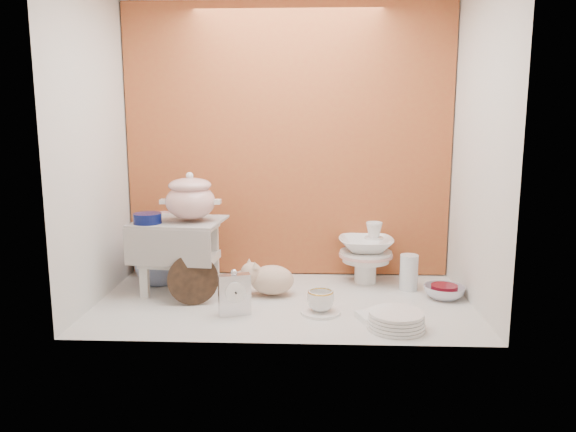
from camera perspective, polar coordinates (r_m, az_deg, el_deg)
name	(u,v)px	position (r m, az deg, el deg)	size (l,w,h in m)	color
ground	(284,302)	(2.68, -0.45, -8.95)	(1.80, 1.80, 0.00)	silver
niche_shell	(285,108)	(2.71, -0.29, 11.28)	(1.86, 1.03, 1.53)	#A55629
step_stool	(180,256)	(2.84, -11.20, -4.11)	(0.43, 0.37, 0.37)	silver
soup_tureen	(190,197)	(2.75, -10.19, 2.01)	(0.29, 0.29, 0.25)	white
cobalt_bowl	(148,218)	(2.75, -14.49, -0.24)	(0.14, 0.14, 0.05)	#091149
floral_platter	(165,244)	(3.15, -12.71, -2.85)	(0.37, 0.11, 0.36)	white
blue_white_vase	(159,259)	(3.01, -13.37, -4.44)	(0.26, 0.26, 0.27)	silver
lacquer_tray	(193,280)	(2.65, -9.91, -6.58)	(0.24, 0.06, 0.24)	black
mantel_clock	(234,293)	(2.49, -5.62, -7.98)	(0.14, 0.05, 0.21)	silver
plush_pig	(272,279)	(2.75, -1.68, -6.65)	(0.28, 0.19, 0.17)	#CAA98E
teacup_saucer	(320,312)	(2.53, 3.41, -10.00)	(0.18, 0.18, 0.01)	white
gold_rim_teacup	(321,301)	(2.51, 3.42, -8.83)	(0.12, 0.12, 0.10)	white
lattice_dish	(385,319)	(2.46, 10.09, -10.54)	(0.20, 0.20, 0.03)	white
dinner_plate_stack	(396,320)	(2.39, 11.24, -10.63)	(0.25, 0.25, 0.07)	white
crystal_bowl	(444,292)	(2.83, 16.01, -7.67)	(0.20, 0.20, 0.06)	silver
clear_glass_vase	(409,272)	(2.90, 12.52, -5.78)	(0.09, 0.09, 0.19)	silver
porcelain_tower	(366,252)	(2.97, 8.14, -3.77)	(0.29, 0.29, 0.34)	white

